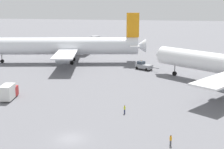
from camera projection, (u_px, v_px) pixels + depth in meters
name	position (u px, v px, depth m)	size (l,w,h in m)	color
ground_plane	(71.00, 138.00, 51.25)	(600.00, 600.00, 0.00)	slate
airliner_at_gate_left	(63.00, 46.00, 110.99)	(58.70, 42.26, 17.51)	white
pushback_tug	(144.00, 66.00, 101.37)	(7.86, 5.94, 2.90)	gray
gse_catering_truck_tall	(9.00, 92.00, 71.00)	(3.10, 6.09, 3.50)	red
ground_crew_wing_walker_right	(125.00, 109.00, 62.21)	(0.36, 0.36, 1.72)	#2D3351
ground_crew_marshaller_foreground	(171.00, 140.00, 48.54)	(0.36, 0.36, 1.75)	#4C4C51
jet_bridge	(91.00, 42.00, 134.55)	(4.71, 19.92, 6.12)	#B7B7BC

